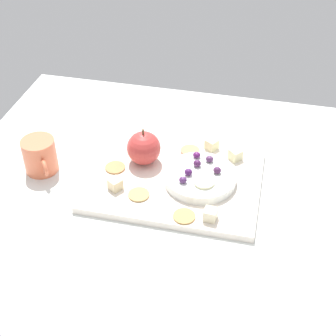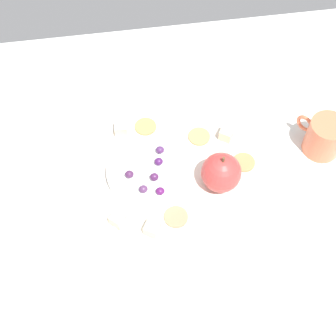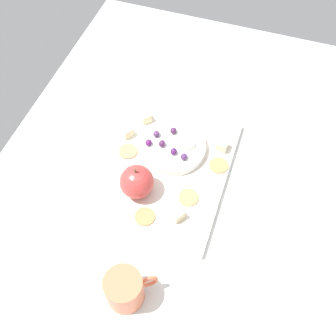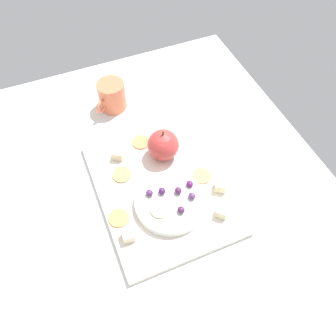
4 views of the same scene
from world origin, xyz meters
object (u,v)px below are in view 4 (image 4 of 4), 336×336
Objects in this scene: grape_5 at (190,184)px; grape_2 at (149,193)px; apple_slice_0 at (160,209)px; cracker_1 at (122,175)px; grape_1 at (181,210)px; cheese_cube_1 at (128,235)px; cracker_0 at (141,142)px; cracker_3 at (118,217)px; platter at (161,187)px; cheese_cube_3 at (118,154)px; grape_4 at (192,196)px; cup at (112,96)px; grape_0 at (162,191)px; serving_dish at (170,202)px; grape_3 at (178,190)px; apple_whole at (163,145)px; cheese_cube_2 at (222,212)px; cracker_2 at (202,176)px; cheese_cube_0 at (221,186)px.

grape_2 is at bearing 82.16° from grape_5.
cracker_1 is at bearing 19.57° from apple_slice_0.
grape_1 is 4.64cm from apple_slice_0.
cheese_cube_1 is 26.62cm from cracker_0.
cheese_cube_1 is 0.56× the size of apple_slice_0.
cracker_3 is at bearing 157.78° from cracker_1.
cheese_cube_3 reaches higher than platter.
apple_slice_0 is at bearing 90.50° from grape_4.
cracker_0 is 2.65× the size of grape_1.
cup is (35.24, 7.90, -0.31)cm from grape_5.
cheese_cube_1 is 1.46× the size of grape_0.
serving_dish is 9.26× the size of grape_0.
grape_4 is at bearing -169.65° from cup.
apple_whole is at bearing -7.12° from grape_3.
cheese_cube_1 is 8.98cm from apple_slice_0.
cheese_cube_3 is at bearing 108.40° from cracker_0.
cracker_3 is 14.73cm from grape_3.
cracker_2 is (10.93, -0.55, -1.08)cm from cheese_cube_2.
grape_0 is (-9.54, -6.73, 2.65)cm from cracker_1.
cracker_0 and cracker_3 have the same top height.
apple_whole reaches higher than platter.
apple_whole reaches higher than grape_0.
platter is at bearing -16.64° from grape_0.
cheese_cube_1 is 1.46× the size of grape_5.
apple_whole is 4.50× the size of grape_1.
cheese_cube_0 is at bearing -87.33° from apple_slice_0.
grape_3 is (-0.11, -14.48, 2.68)cm from cracker_3.
grape_5 is 0.38× the size of apple_slice_0.
serving_dish is at bearing 163.84° from apple_whole.
cracker_1 is (6.36, 7.69, 1.03)cm from platter.
grape_5 reaches higher than cheese_cube_1.
apple_whole reaches higher than grape_5.
cracker_1 is 11.40cm from cracker_3.
grape_5 is (3.14, -0.89, -0.04)cm from grape_4.
cup is (32.89, 12.52, 2.24)cm from cracker_2.
cracker_0 is 17.34cm from grape_2.
grape_2 reaches higher than cracker_3.
cheese_cube_2 is at bearing -160.05° from cracker_0.
cheese_cube_1 is 5.73cm from cracker_3.
serving_dish is at bearing -159.05° from grape_0.
serving_dish is at bearing 87.16° from cheese_cube_0.
grape_0 is (-1.70, 11.27, 2.65)cm from cracker_2.
cracker_3 is at bearing 95.27° from grape_0.
grape_5 reaches higher than platter.
serving_dish is 6.33× the size of cheese_cube_1.
apple_slice_0 is at bearing -168.73° from cheese_cube_3.
apple_whole is 8.01cm from cracker_0.
serving_dish reaches higher than cracker_0.
cracker_3 is (-2.72, 22.32, 0.00)cm from cracker_2.
cheese_cube_0 is at bearing -103.00° from grape_0.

